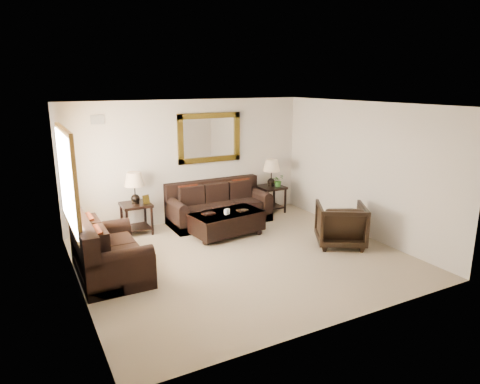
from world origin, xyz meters
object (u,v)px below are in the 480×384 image
loveseat (106,255)px  end_table_left (135,194)px  sofa (218,207)px  end_table_right (271,178)px  armchair (341,222)px  coffee_table (227,221)px

loveseat → end_table_left: size_ratio=1.32×
sofa → end_table_right: bearing=4.3°
end_table_right → armchair: 2.53m
sofa → coffee_table: sofa is taller
sofa → armchair: 2.81m
sofa → end_table_right: 1.55m
loveseat → end_table_left: end_table_left is taller
loveseat → coffee_table: bearing=-73.6°
loveseat → coffee_table: size_ratio=1.11×
end_table_left → coffee_table: bearing=-32.2°
loveseat → end_table_right: bearing=-67.5°
loveseat → end_table_right: end_table_right is taller
end_table_left → armchair: end_table_left is taller
end_table_right → sofa: bearing=-175.7°
loveseat → armchair: 4.31m
sofa → end_table_left: (-1.82, 0.11, 0.51)m
coffee_table → sofa: bearing=68.5°
sofa → end_table_right: end_table_right is taller
sofa → loveseat: bearing=-149.3°
end_table_left → sofa: bearing=-3.4°
loveseat → armchair: bearing=-99.9°
end_table_right → coffee_table: bearing=-149.1°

